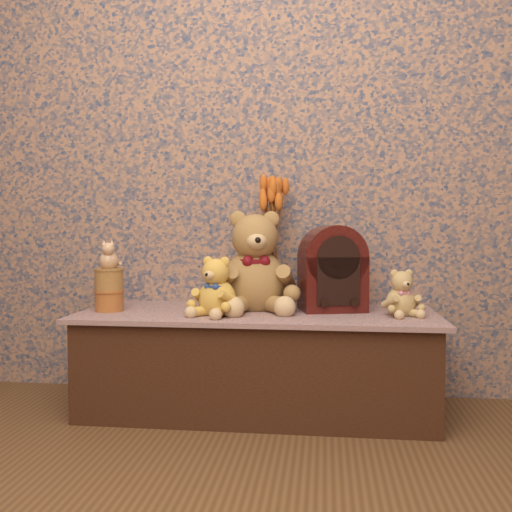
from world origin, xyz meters
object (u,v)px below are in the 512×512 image
(cathedral_radio, at_px, (332,268))
(ceramic_vase, at_px, (268,286))
(teddy_small, at_px, (401,291))
(teddy_large, at_px, (254,257))
(biscuit_tin_lower, at_px, (109,301))
(cat_figurine, at_px, (109,254))
(teddy_medium, at_px, (217,284))

(cathedral_radio, xyz_separation_m, ceramic_vase, (-0.29, 0.08, -0.09))
(teddy_small, height_order, cathedral_radio, cathedral_radio)
(teddy_large, relative_size, teddy_small, 2.28)
(teddy_small, bearing_deg, biscuit_tin_lower, 162.61)
(cathedral_radio, distance_m, cat_figurine, 0.96)
(teddy_large, bearing_deg, ceramic_vase, 48.89)
(cathedral_radio, height_order, ceramic_vase, cathedral_radio)
(teddy_medium, distance_m, biscuit_tin_lower, 0.49)
(ceramic_vase, bearing_deg, teddy_large, -118.24)
(teddy_small, relative_size, ceramic_vase, 1.06)
(teddy_medium, distance_m, cathedral_radio, 0.50)
(teddy_medium, relative_size, cathedral_radio, 0.70)
(biscuit_tin_lower, bearing_deg, cathedral_radio, 7.61)
(teddy_small, bearing_deg, teddy_large, 152.87)
(teddy_large, distance_m, ceramic_vase, 0.17)
(teddy_medium, relative_size, cat_figurine, 2.04)
(cathedral_radio, bearing_deg, cat_figurine, 173.10)
(cathedral_radio, xyz_separation_m, biscuit_tin_lower, (-0.95, -0.13, -0.14))
(teddy_small, height_order, biscuit_tin_lower, teddy_small)
(teddy_small, distance_m, ceramic_vase, 0.59)
(teddy_medium, bearing_deg, teddy_large, 72.86)
(teddy_small, distance_m, biscuit_tin_lower, 1.23)
(teddy_medium, relative_size, biscuit_tin_lower, 2.13)
(teddy_small, bearing_deg, teddy_medium, 167.25)
(teddy_large, relative_size, biscuit_tin_lower, 3.81)
(cat_figurine, bearing_deg, teddy_medium, -22.84)
(cat_figurine, bearing_deg, cathedral_radio, -9.13)
(cat_figurine, bearing_deg, biscuit_tin_lower, 0.00)
(teddy_large, xyz_separation_m, cathedral_radio, (0.34, 0.01, -0.05))
(ceramic_vase, bearing_deg, teddy_medium, -125.07)
(teddy_small, height_order, ceramic_vase, teddy_small)
(cathedral_radio, distance_m, biscuit_tin_lower, 0.97)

